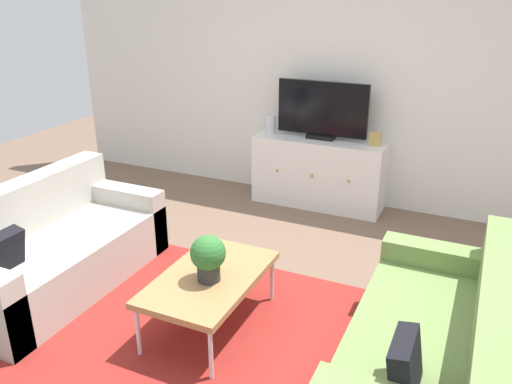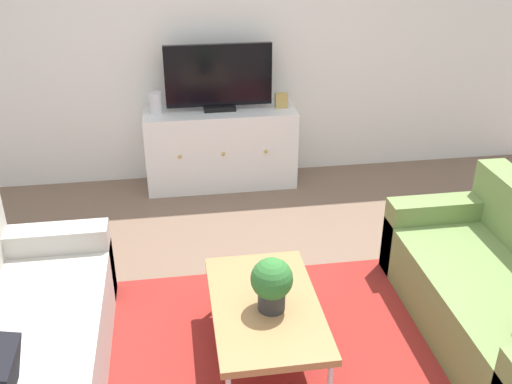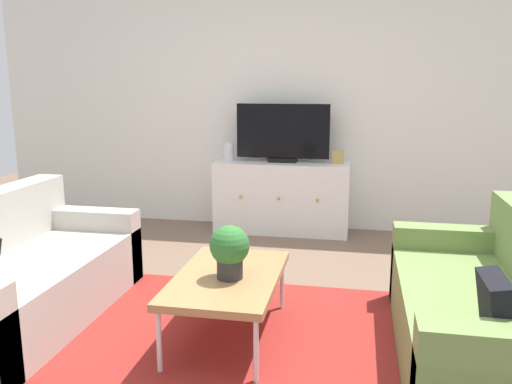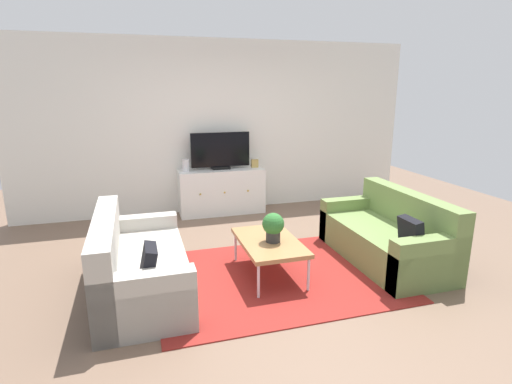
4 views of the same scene
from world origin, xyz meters
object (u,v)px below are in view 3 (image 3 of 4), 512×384
(couch_right_side, at_px, (495,317))
(flat_screen_tv, at_px, (283,133))
(couch_left_side, at_px, (15,280))
(glass_vase, at_px, (229,151))
(tv_console, at_px, (282,197))
(mantel_clock, at_px, (338,157))
(potted_plant, at_px, (230,249))
(coffee_table, at_px, (228,279))

(couch_right_side, height_order, flat_screen_tv, flat_screen_tv)
(couch_left_side, bearing_deg, glass_vase, 71.05)
(tv_console, distance_m, mantel_clock, 0.70)
(potted_plant, relative_size, glass_vase, 1.66)
(couch_right_side, xyz_separation_m, potted_plant, (-1.45, -0.03, 0.30))
(couch_left_side, bearing_deg, coffee_table, 0.98)
(mantel_clock, bearing_deg, coffee_table, -102.81)
(potted_plant, bearing_deg, glass_vase, 103.99)
(coffee_table, height_order, glass_vase, glass_vase)
(couch_right_side, bearing_deg, coffee_table, 179.08)
(couch_left_side, height_order, mantel_clock, mantel_clock)
(couch_right_side, relative_size, tv_console, 1.25)
(flat_screen_tv, xyz_separation_m, mantel_clock, (0.55, -0.02, -0.22))
(glass_vase, bearing_deg, coffee_table, -76.32)
(tv_console, xyz_separation_m, mantel_clock, (0.55, 0.00, 0.42))
(flat_screen_tv, bearing_deg, mantel_clock, -2.07)
(potted_plant, height_order, glass_vase, glass_vase)
(tv_console, xyz_separation_m, glass_vase, (-0.55, 0.00, 0.45))
(potted_plant, distance_m, flat_screen_tv, 2.46)
(glass_vase, height_order, mantel_clock, glass_vase)
(flat_screen_tv, bearing_deg, potted_plant, -88.95)
(couch_left_side, xyz_separation_m, potted_plant, (1.41, -0.03, 0.30))
(potted_plant, bearing_deg, couch_right_side, 0.99)
(couch_left_side, height_order, potted_plant, couch_left_side)
(couch_left_side, distance_m, tv_console, 2.74)
(coffee_table, relative_size, mantel_clock, 7.61)
(couch_left_side, xyz_separation_m, tv_console, (1.37, 2.37, 0.09))
(tv_console, relative_size, flat_screen_tv, 1.45)
(couch_right_side, distance_m, glass_vase, 3.18)
(glass_vase, relative_size, mantel_clock, 1.44)
(mantel_clock, bearing_deg, couch_right_side, -68.34)
(tv_console, xyz_separation_m, flat_screen_tv, (0.00, 0.02, 0.65))
(glass_vase, bearing_deg, tv_console, -0.00)
(couch_right_side, height_order, mantel_clock, mantel_clock)
(couch_left_side, relative_size, coffee_table, 1.71)
(glass_vase, bearing_deg, couch_right_side, -49.20)
(couch_right_side, bearing_deg, glass_vase, 130.80)
(couch_right_side, distance_m, potted_plant, 1.48)
(coffee_table, height_order, mantel_clock, mantel_clock)
(glass_vase, xyz_separation_m, mantel_clock, (1.11, 0.00, -0.03))
(couch_right_side, relative_size, mantel_clock, 13.00)
(couch_left_side, bearing_deg, tv_console, 60.04)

